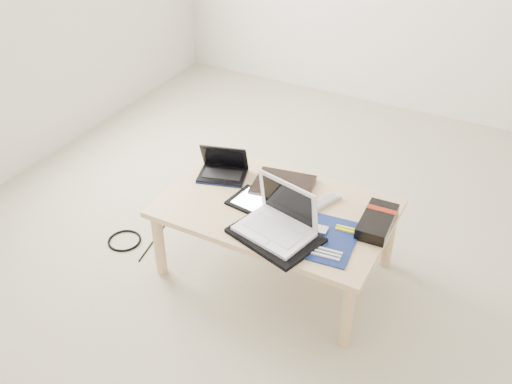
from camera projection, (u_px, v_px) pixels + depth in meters
The scene contains 13 objects.
ground at pixel (306, 260), 3.03m from camera, with size 4.00×4.00×0.00m, color #AAA18A.
coffee_table at pixel (276, 214), 2.78m from camera, with size 1.10×0.70×0.40m.
book at pixel (283, 186), 2.87m from camera, with size 0.33×0.29×0.03m.
netbook at pixel (223, 169), 2.96m from camera, with size 0.28×0.24×0.17m.
tablet at pixel (257, 203), 2.77m from camera, with size 0.28×0.22×0.01m.
remote at pixel (321, 204), 2.75m from camera, with size 0.14×0.24×0.02m.
neoprene_sleeve at pixel (276, 235), 2.55m from camera, with size 0.38×0.28×0.02m, color black.
white_laptop at pixel (279, 221), 2.55m from camera, with size 0.37×0.30×0.23m.
motherboard at pixel (326, 239), 2.55m from camera, with size 0.30×0.36×0.02m.
gpu_box at pixel (377, 221), 2.61m from camera, with size 0.15×0.28×0.06m.
cable_coil at pixel (246, 202), 2.77m from camera, with size 0.10×0.10×0.01m, color black.
floor_cable_coil at pixel (124, 241), 3.15m from camera, with size 0.18×0.18×0.01m, color black.
floor_cable_trail at pixel (154, 240), 3.16m from camera, with size 0.01×0.01×0.37m, color black.
Camera 1 is at (0.84, -2.13, 2.04)m, focal length 40.00 mm.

